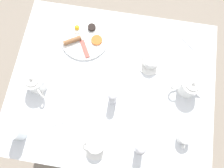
{
  "coord_description": "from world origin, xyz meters",
  "views": [
    {
      "loc": [
        0.31,
        0.05,
        1.89
      ],
      "look_at": [
        0.0,
        0.0,
        0.78
      ],
      "focal_mm": 35.0,
      "sensor_mm": 36.0,
      "label": 1
    }
  ],
  "objects_px": {
    "teacup_with_saucer_left": "(150,61)",
    "teapot_near": "(35,82)",
    "knife_by_plate": "(193,48)",
    "salt_grinder": "(140,150)",
    "breakfast_plate": "(84,38)",
    "water_glass_tall": "(16,133)",
    "fork_by_plate": "(64,121)",
    "teacup_with_saucer_right": "(96,145)",
    "pepper_grinder": "(113,98)",
    "spoon_for_tea": "(92,86)",
    "teapot_far": "(189,86)",
    "creamer_jug": "(184,137)"
  },
  "relations": [
    {
      "from": "teacup_with_saucer_left",
      "to": "teapot_near",
      "type": "bearing_deg",
      "value": -68.76
    },
    {
      "from": "teacup_with_saucer_left",
      "to": "knife_by_plate",
      "type": "height_order",
      "value": "teacup_with_saucer_left"
    },
    {
      "from": "salt_grinder",
      "to": "knife_by_plate",
      "type": "distance_m",
      "value": 0.64
    },
    {
      "from": "breakfast_plate",
      "to": "knife_by_plate",
      "type": "bearing_deg",
      "value": 93.85
    },
    {
      "from": "salt_grinder",
      "to": "breakfast_plate",
      "type": "bearing_deg",
      "value": -145.26
    },
    {
      "from": "teapot_near",
      "to": "teacup_with_saucer_left",
      "type": "bearing_deg",
      "value": -108.04
    },
    {
      "from": "water_glass_tall",
      "to": "fork_by_plate",
      "type": "distance_m",
      "value": 0.23
    },
    {
      "from": "teacup_with_saucer_right",
      "to": "fork_by_plate",
      "type": "relative_size",
      "value": 0.87
    },
    {
      "from": "knife_by_plate",
      "to": "teacup_with_saucer_right",
      "type": "bearing_deg",
      "value": -35.94
    },
    {
      "from": "pepper_grinder",
      "to": "spoon_for_tea",
      "type": "bearing_deg",
      "value": -115.96
    },
    {
      "from": "teacup_with_saucer_right",
      "to": "breakfast_plate",
      "type": "bearing_deg",
      "value": -163.07
    },
    {
      "from": "pepper_grinder",
      "to": "teacup_with_saucer_left",
      "type": "bearing_deg",
      "value": 145.24
    },
    {
      "from": "water_glass_tall",
      "to": "teacup_with_saucer_right",
      "type": "bearing_deg",
      "value": 91.45
    },
    {
      "from": "teacup_with_saucer_left",
      "to": "spoon_for_tea",
      "type": "relative_size",
      "value": 1.1
    },
    {
      "from": "teacup_with_saucer_right",
      "to": "teapot_far",
      "type": "bearing_deg",
      "value": 130.72
    },
    {
      "from": "teacup_with_saucer_right",
      "to": "creamer_jug",
      "type": "xyz_separation_m",
      "value": [
        -0.11,
        0.42,
        0.0
      ]
    },
    {
      "from": "teacup_with_saucer_left",
      "to": "fork_by_plate",
      "type": "distance_m",
      "value": 0.56
    },
    {
      "from": "spoon_for_tea",
      "to": "teapot_near",
      "type": "bearing_deg",
      "value": -81.86
    },
    {
      "from": "breakfast_plate",
      "to": "teapot_near",
      "type": "height_order",
      "value": "teapot_near"
    },
    {
      "from": "knife_by_plate",
      "to": "spoon_for_tea",
      "type": "relative_size",
      "value": 1.32
    },
    {
      "from": "teapot_near",
      "to": "water_glass_tall",
      "type": "height_order",
      "value": "teapot_near"
    },
    {
      "from": "creamer_jug",
      "to": "salt_grinder",
      "type": "relative_size",
      "value": 0.8
    },
    {
      "from": "teapot_far",
      "to": "creamer_jug",
      "type": "relative_size",
      "value": 2.1
    },
    {
      "from": "teapot_near",
      "to": "breakfast_plate",
      "type": "bearing_deg",
      "value": -70.48
    },
    {
      "from": "salt_grinder",
      "to": "fork_by_plate",
      "type": "distance_m",
      "value": 0.41
    },
    {
      "from": "teapot_far",
      "to": "pepper_grinder",
      "type": "bearing_deg",
      "value": -172.35
    },
    {
      "from": "creamer_jug",
      "to": "fork_by_plate",
      "type": "relative_size",
      "value": 0.55
    },
    {
      "from": "teacup_with_saucer_right",
      "to": "salt_grinder",
      "type": "bearing_deg",
      "value": 93.32
    },
    {
      "from": "fork_by_plate",
      "to": "knife_by_plate",
      "type": "xyz_separation_m",
      "value": [
        -0.52,
        0.63,
        0.0
      ]
    },
    {
      "from": "breakfast_plate",
      "to": "creamer_jug",
      "type": "relative_size",
      "value": 3.0
    },
    {
      "from": "teapot_near",
      "to": "teacup_with_saucer_left",
      "type": "distance_m",
      "value": 0.62
    },
    {
      "from": "water_glass_tall",
      "to": "salt_grinder",
      "type": "height_order",
      "value": "water_glass_tall"
    },
    {
      "from": "teapot_far",
      "to": "fork_by_plate",
      "type": "xyz_separation_m",
      "value": [
        0.28,
        -0.61,
        -0.05
      ]
    },
    {
      "from": "teapot_near",
      "to": "teacup_with_saucer_right",
      "type": "height_order",
      "value": "teapot_near"
    },
    {
      "from": "creamer_jug",
      "to": "breakfast_plate",
      "type": "bearing_deg",
      "value": -127.82
    },
    {
      "from": "water_glass_tall",
      "to": "salt_grinder",
      "type": "xyz_separation_m",
      "value": [
        -0.02,
        0.6,
        -0.0
      ]
    },
    {
      "from": "teapot_near",
      "to": "knife_by_plate",
      "type": "bearing_deg",
      "value": -105.51
    },
    {
      "from": "water_glass_tall",
      "to": "creamer_jug",
      "type": "xyz_separation_m",
      "value": [
        -0.12,
        0.81,
        -0.03
      ]
    },
    {
      "from": "salt_grinder",
      "to": "pepper_grinder",
      "type": "bearing_deg",
      "value": -142.96
    },
    {
      "from": "teacup_with_saucer_left",
      "to": "teacup_with_saucer_right",
      "type": "distance_m",
      "value": 0.52
    },
    {
      "from": "teacup_with_saucer_left",
      "to": "salt_grinder",
      "type": "height_order",
      "value": "salt_grinder"
    },
    {
      "from": "teacup_with_saucer_right",
      "to": "salt_grinder",
      "type": "relative_size",
      "value": 1.27
    },
    {
      "from": "teacup_with_saucer_right",
      "to": "pepper_grinder",
      "type": "height_order",
      "value": "pepper_grinder"
    },
    {
      "from": "fork_by_plate",
      "to": "salt_grinder",
      "type": "bearing_deg",
      "value": 79.19
    },
    {
      "from": "water_glass_tall",
      "to": "creamer_jug",
      "type": "relative_size",
      "value": 1.3
    },
    {
      "from": "teacup_with_saucer_right",
      "to": "water_glass_tall",
      "type": "distance_m",
      "value": 0.39
    },
    {
      "from": "teapot_far",
      "to": "teacup_with_saucer_right",
      "type": "xyz_separation_m",
      "value": [
        0.36,
        -0.42,
        -0.02
      ]
    },
    {
      "from": "teapot_near",
      "to": "creamer_jug",
      "type": "xyz_separation_m",
      "value": [
        0.15,
        0.79,
        -0.02
      ]
    },
    {
      "from": "creamer_jug",
      "to": "knife_by_plate",
      "type": "height_order",
      "value": "creamer_jug"
    },
    {
      "from": "breakfast_plate",
      "to": "teapot_far",
      "type": "xyz_separation_m",
      "value": [
        0.21,
        0.6,
        0.04
      ]
    }
  ]
}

